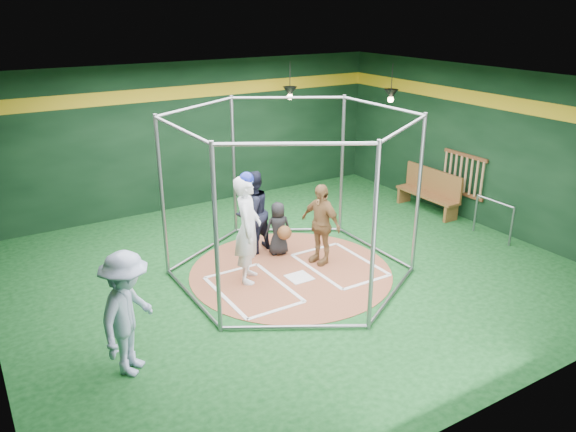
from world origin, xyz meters
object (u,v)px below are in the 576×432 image
batter_figure (248,228)px  umpire (252,212)px  visitor_leopard (320,224)px  dugout_bench (430,190)px

batter_figure → umpire: size_ratio=1.21×
batter_figure → umpire: batter_figure is taller
visitor_leopard → dugout_bench: size_ratio=0.89×
batter_figure → visitor_leopard: (1.53, -0.06, -0.22)m
batter_figure → dugout_bench: (5.45, 0.96, -0.49)m
visitor_leopard → dugout_bench: 4.05m
dugout_bench → visitor_leopard: bearing=-165.5°
batter_figure → umpire: bearing=58.4°
visitor_leopard → dugout_bench: bearing=90.2°
umpire → dugout_bench: umpire is taller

